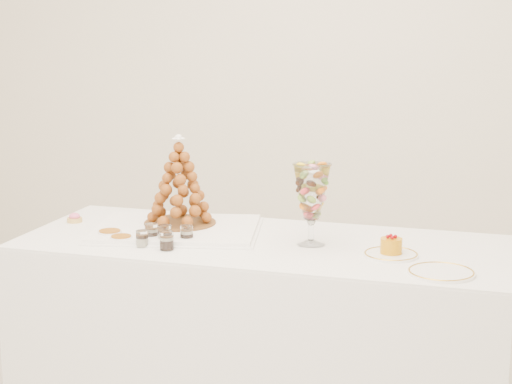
% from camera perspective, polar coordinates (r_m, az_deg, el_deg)
% --- Properties ---
extents(buffet_table, '(1.95, 0.82, 0.73)m').
position_cam_1_polar(buffet_table, '(3.51, 0.37, -9.09)').
color(buffet_table, white).
rests_on(buffet_table, ground).
extents(lace_tray, '(0.74, 0.60, 0.02)m').
position_cam_1_polar(lace_tray, '(3.56, -5.32, -2.48)').
color(lace_tray, white).
rests_on(lace_tray, buffet_table).
extents(macaron_vase, '(0.15, 0.15, 0.32)m').
position_cam_1_polar(macaron_vase, '(3.31, 3.73, -0.04)').
color(macaron_vase, white).
rests_on(macaron_vase, buffet_table).
extents(cake_plate, '(0.20, 0.20, 0.01)m').
position_cam_1_polar(cake_plate, '(3.23, 8.98, -4.15)').
color(cake_plate, white).
rests_on(cake_plate, buffet_table).
extents(spare_plate, '(0.23, 0.23, 0.01)m').
position_cam_1_polar(spare_plate, '(3.04, 12.24, -5.28)').
color(spare_plate, white).
rests_on(spare_plate, buffet_table).
extents(pink_tart, '(0.06, 0.06, 0.04)m').
position_cam_1_polar(pink_tart, '(3.79, -12.00, -1.72)').
color(pink_tart, tan).
rests_on(pink_tart, buffet_table).
extents(verrine_a, '(0.06, 0.06, 0.07)m').
position_cam_1_polar(verrine_a, '(3.42, -6.99, -2.69)').
color(verrine_a, white).
rests_on(verrine_a, buffet_table).
extents(verrine_b, '(0.06, 0.06, 0.07)m').
position_cam_1_polar(verrine_b, '(3.38, -6.10, -2.82)').
color(verrine_b, white).
rests_on(verrine_b, buffet_table).
extents(verrine_c, '(0.06, 0.06, 0.07)m').
position_cam_1_polar(verrine_c, '(3.38, -4.65, -2.82)').
color(verrine_c, white).
rests_on(verrine_c, buffet_table).
extents(verrine_d, '(0.05, 0.05, 0.06)m').
position_cam_1_polar(verrine_d, '(3.34, -7.60, -3.10)').
color(verrine_d, white).
rests_on(verrine_d, buffet_table).
extents(verrine_e, '(0.06, 0.06, 0.07)m').
position_cam_1_polar(verrine_e, '(3.28, -5.98, -3.25)').
color(verrine_e, white).
rests_on(verrine_e, buffet_table).
extents(ramekin_back, '(0.10, 0.10, 0.03)m').
position_cam_1_polar(ramekin_back, '(3.49, -9.72, -2.83)').
color(ramekin_back, white).
rests_on(ramekin_back, buffet_table).
extents(ramekin_front, '(0.09, 0.09, 0.03)m').
position_cam_1_polar(ramekin_front, '(3.40, -8.98, -3.18)').
color(ramekin_front, white).
rests_on(ramekin_front, buffet_table).
extents(croquembouche, '(0.30, 0.30, 0.38)m').
position_cam_1_polar(croquembouche, '(3.57, -5.14, 0.76)').
color(croquembouche, brown).
rests_on(croquembouche, lace_tray).
extents(mousse_cake, '(0.08, 0.08, 0.07)m').
position_cam_1_polar(mousse_cake, '(3.23, 9.01, -3.54)').
color(mousse_cake, '#C98209').
rests_on(mousse_cake, cake_plate).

